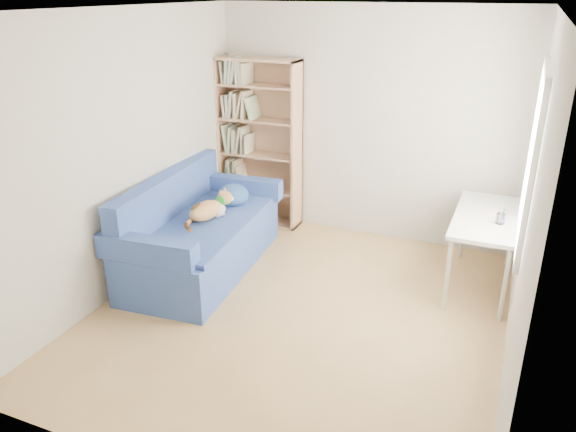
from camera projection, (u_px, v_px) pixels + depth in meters
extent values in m
plane|color=#AD844E|center=(299.00, 313.00, 5.10)|extent=(4.00, 4.00, 0.00)
cube|color=silver|center=(366.00, 126.00, 6.31)|extent=(3.50, 0.04, 2.60)
cube|color=silver|center=(158.00, 290.00, 2.90)|extent=(3.50, 0.04, 2.60)
cube|color=silver|center=(126.00, 154.00, 5.23)|extent=(0.04, 4.00, 2.60)
cube|color=silver|center=(530.00, 207.00, 3.97)|extent=(0.04, 4.00, 2.60)
cube|color=white|center=(302.00, 9.00, 4.11)|extent=(3.50, 4.00, 0.04)
cube|color=white|center=(535.00, 158.00, 4.41)|extent=(0.01, 1.20, 1.30)
cube|color=navy|center=(203.00, 246.00, 5.83)|extent=(1.10, 2.07, 0.50)
cube|color=navy|center=(168.00, 197.00, 5.78)|extent=(0.34, 2.01, 0.49)
cube|color=navy|center=(242.00, 187.00, 6.47)|extent=(0.96, 0.25, 0.22)
cube|color=navy|center=(147.00, 250.00, 4.91)|extent=(0.96, 0.25, 0.22)
cube|color=navy|center=(203.00, 222.00, 5.72)|extent=(1.07, 1.91, 0.06)
ellipsoid|color=#2C518F|center=(233.00, 196.00, 6.14)|extent=(0.34, 0.37, 0.25)
ellipsoid|color=#AE5913|center=(206.00, 211.00, 5.69)|extent=(0.28, 0.47, 0.18)
ellipsoid|color=silver|center=(217.00, 209.00, 5.79)|extent=(0.16, 0.20, 0.11)
ellipsoid|color=#3A2310|center=(200.00, 208.00, 5.64)|extent=(0.16, 0.23, 0.09)
sphere|color=#AE5913|center=(222.00, 197.00, 5.94)|extent=(0.16, 0.16, 0.16)
cone|color=#AE5913|center=(222.00, 189.00, 5.95)|extent=(0.07, 0.07, 0.08)
cone|color=#AE5913|center=(219.00, 191.00, 5.89)|extent=(0.07, 0.07, 0.08)
cylinder|color=green|center=(218.00, 201.00, 5.88)|extent=(0.13, 0.05, 0.12)
cylinder|color=#3A2310|center=(191.00, 223.00, 5.50)|extent=(0.09, 0.18, 0.06)
cube|color=tan|center=(224.00, 140.00, 6.90)|extent=(0.03, 0.31, 2.00)
cube|color=tan|center=(297.00, 148.00, 6.55)|extent=(0.03, 0.31, 2.00)
cube|color=tan|center=(258.00, 59.00, 6.35)|extent=(1.00, 0.31, 0.03)
cube|color=tan|center=(261.00, 220.00, 7.10)|extent=(1.00, 0.31, 0.03)
cube|color=tan|center=(264.00, 141.00, 6.85)|extent=(1.00, 0.02, 2.00)
cube|color=silver|center=(487.00, 217.00, 5.30)|extent=(0.58, 1.28, 0.04)
cylinder|color=silver|center=(511.00, 234.00, 5.85)|extent=(0.04, 0.04, 0.71)
cylinder|color=silver|center=(505.00, 285.00, 4.85)|extent=(0.04, 0.04, 0.71)
cylinder|color=silver|center=(463.00, 227.00, 6.03)|extent=(0.04, 0.04, 0.71)
cylinder|color=silver|center=(447.00, 275.00, 5.02)|extent=(0.04, 0.04, 0.71)
cylinder|color=white|center=(500.00, 219.00, 5.09)|extent=(0.08, 0.08, 0.09)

